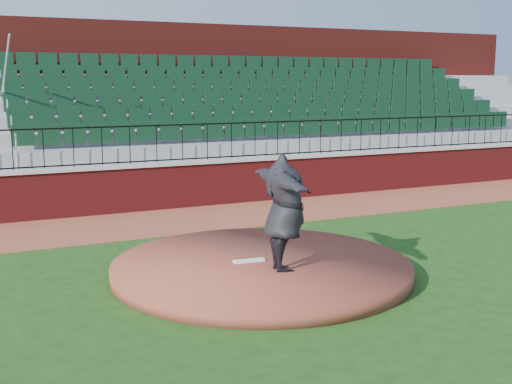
% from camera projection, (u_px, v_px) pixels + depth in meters
% --- Properties ---
extents(ground, '(90.00, 90.00, 0.00)m').
position_uv_depth(ground, '(291.00, 274.00, 12.05)').
color(ground, '#193F12').
rests_on(ground, ground).
extents(warning_track, '(34.00, 3.20, 0.01)m').
position_uv_depth(warning_track, '(191.00, 219.00, 16.86)').
color(warning_track, brown).
rests_on(warning_track, ground).
extents(field_wall, '(34.00, 0.35, 1.20)m').
position_uv_depth(field_wall, '(171.00, 187.00, 18.18)').
color(field_wall, maroon).
rests_on(field_wall, ground).
extents(wall_cap, '(34.00, 0.45, 0.10)m').
position_uv_depth(wall_cap, '(170.00, 163.00, 18.07)').
color(wall_cap, '#B7B7B7').
rests_on(wall_cap, field_wall).
extents(wall_railing, '(34.00, 0.05, 1.00)m').
position_uv_depth(wall_railing, '(170.00, 143.00, 17.98)').
color(wall_railing, black).
rests_on(wall_railing, wall_cap).
extents(seating_stands, '(34.00, 5.10, 4.60)m').
position_uv_depth(seating_stands, '(142.00, 120.00, 20.32)').
color(seating_stands, gray).
rests_on(seating_stands, ground).
extents(concourse_wall, '(34.00, 0.50, 5.50)m').
position_uv_depth(concourse_wall, '(119.00, 102.00, 22.74)').
color(concourse_wall, maroon).
rests_on(concourse_wall, ground).
extents(pitchers_mound, '(5.45, 5.45, 0.25)m').
position_uv_depth(pitchers_mound, '(261.00, 268.00, 12.02)').
color(pitchers_mound, brown).
rests_on(pitchers_mound, ground).
extents(pitching_rubber, '(0.59, 0.21, 0.04)m').
position_uv_depth(pitching_rubber, '(249.00, 261.00, 11.97)').
color(pitching_rubber, white).
rests_on(pitching_rubber, pitchers_mound).
extents(pitcher, '(1.07, 2.59, 2.04)m').
position_uv_depth(pitcher, '(284.00, 213.00, 11.27)').
color(pitcher, black).
rests_on(pitcher, pitchers_mound).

